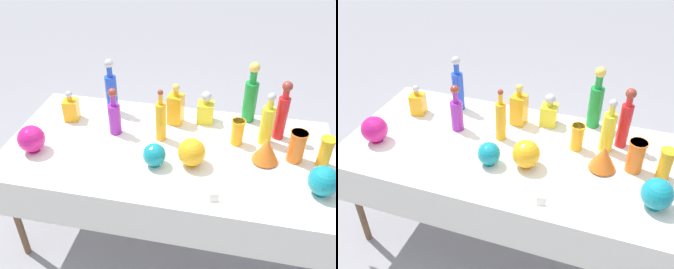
% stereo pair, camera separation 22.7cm
% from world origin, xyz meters
% --- Properties ---
extents(ground_plane, '(40.00, 40.00, 0.00)m').
position_xyz_m(ground_plane, '(0.00, 0.00, 0.00)').
color(ground_plane, gray).
extents(display_table, '(2.02, 1.00, 0.76)m').
position_xyz_m(display_table, '(0.00, -0.03, 0.71)').
color(display_table, white).
rests_on(display_table, ground).
extents(tall_bottle_0, '(0.07, 0.07, 0.40)m').
position_xyz_m(tall_bottle_0, '(0.67, 0.26, 0.94)').
color(tall_bottle_0, red).
rests_on(tall_bottle_0, display_table).
extents(tall_bottle_1, '(0.08, 0.08, 0.33)m').
position_xyz_m(tall_bottle_1, '(-0.37, 0.09, 0.89)').
color(tall_bottle_1, purple).
rests_on(tall_bottle_1, display_table).
extents(tall_bottle_2, '(0.07, 0.07, 0.36)m').
position_xyz_m(tall_bottle_2, '(-0.06, 0.08, 0.90)').
color(tall_bottle_2, orange).
rests_on(tall_bottle_2, display_table).
extents(tall_bottle_3, '(0.08, 0.08, 0.40)m').
position_xyz_m(tall_bottle_3, '(-0.47, 0.34, 0.93)').
color(tall_bottle_3, blue).
rests_on(tall_bottle_3, display_table).
extents(tall_bottle_4, '(0.09, 0.09, 0.43)m').
position_xyz_m(tall_bottle_4, '(0.47, 0.43, 0.94)').
color(tall_bottle_4, '#198C38').
rests_on(tall_bottle_4, display_table).
extents(tall_bottle_5, '(0.08, 0.08, 0.35)m').
position_xyz_m(tall_bottle_5, '(0.58, 0.18, 0.90)').
color(tall_bottle_5, yellow).
rests_on(tall_bottle_5, display_table).
extents(square_decanter_0, '(0.11, 0.11, 0.29)m').
position_xyz_m(square_decanter_0, '(-0.01, 0.29, 0.88)').
color(square_decanter_0, orange).
rests_on(square_decanter_0, display_table).
extents(square_decanter_1, '(0.11, 0.11, 0.23)m').
position_xyz_m(square_decanter_1, '(0.19, 0.35, 0.85)').
color(square_decanter_1, yellow).
rests_on(square_decanter_1, display_table).
extents(square_decanter_2, '(0.11, 0.11, 0.22)m').
position_xyz_m(square_decanter_2, '(-0.71, 0.18, 0.84)').
color(square_decanter_2, orange).
rests_on(square_decanter_2, display_table).
extents(slender_vase_0, '(0.10, 0.10, 0.20)m').
position_xyz_m(slender_vase_0, '(0.76, 0.04, 0.87)').
color(slender_vase_0, orange).
rests_on(slender_vase_0, display_table).
extents(slender_vase_1, '(0.09, 0.09, 0.19)m').
position_xyz_m(slender_vase_1, '(0.92, 0.02, 0.86)').
color(slender_vase_1, orange).
rests_on(slender_vase_1, display_table).
extents(slender_vase_2, '(0.09, 0.09, 0.17)m').
position_xyz_m(slender_vase_2, '(0.41, 0.13, 0.85)').
color(slender_vase_2, orange).
rests_on(slender_vase_2, display_table).
extents(fluted_vase_0, '(0.16, 0.16, 0.15)m').
position_xyz_m(fluted_vase_0, '(0.59, -0.01, 0.84)').
color(fluted_vase_0, orange).
rests_on(fluted_vase_0, display_table).
extents(round_bowl_0, '(0.17, 0.17, 0.17)m').
position_xyz_m(round_bowl_0, '(-0.80, -0.20, 0.85)').
color(round_bowl_0, '#C61972').
rests_on(round_bowl_0, display_table).
extents(round_bowl_1, '(0.14, 0.14, 0.14)m').
position_xyz_m(round_bowl_1, '(-0.04, -0.18, 0.84)').
color(round_bowl_1, teal).
rests_on(round_bowl_1, display_table).
extents(round_bowl_2, '(0.16, 0.16, 0.17)m').
position_xyz_m(round_bowl_2, '(0.17, -0.13, 0.85)').
color(round_bowl_2, orange).
rests_on(round_bowl_2, display_table).
extents(round_bowl_3, '(0.16, 0.16, 0.17)m').
position_xyz_m(round_bowl_3, '(0.88, -0.23, 0.85)').
color(round_bowl_3, teal).
rests_on(round_bowl_3, display_table).
extents(price_tag_left, '(0.05, 0.03, 0.05)m').
position_xyz_m(price_tag_left, '(0.33, -0.40, 0.78)').
color(price_tag_left, white).
rests_on(price_tag_left, display_table).
extents(cardboard_box_behind_left, '(0.43, 0.42, 0.33)m').
position_xyz_m(cardboard_box_behind_left, '(-0.55, 0.87, 0.12)').
color(cardboard_box_behind_left, tan).
rests_on(cardboard_box_behind_left, ground).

